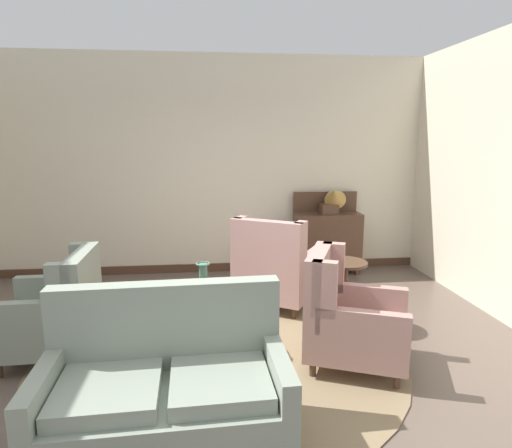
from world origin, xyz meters
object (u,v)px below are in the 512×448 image
(coffee_table, at_px, (205,317))
(armchair_back_corner, at_px, (276,270))
(gramophone, at_px, (333,198))
(porcelain_vase, at_px, (204,288))
(sideboard, at_px, (327,239))
(side_table, at_px, (344,288))
(armchair_far_left, at_px, (347,318))
(armchair_beside_settee, at_px, (57,312))
(settee, at_px, (166,385))

(coffee_table, bearing_deg, armchair_back_corner, 53.84)
(armchair_back_corner, xyz_separation_m, gramophone, (0.99, 1.13, 0.68))
(coffee_table, relative_size, porcelain_vase, 1.87)
(sideboard, distance_m, gramophone, 0.62)
(porcelain_vase, xyz_separation_m, side_table, (1.45, 0.44, -0.21))
(gramophone, bearing_deg, coffee_table, -128.83)
(coffee_table, xyz_separation_m, porcelain_vase, (-0.01, 0.03, 0.27))
(coffee_table, xyz_separation_m, armchair_far_left, (1.22, -0.31, 0.07))
(armchair_far_left, bearing_deg, armchair_beside_settee, 102.80)
(armchair_far_left, height_order, side_table, armchair_far_left)
(armchair_far_left, height_order, sideboard, sideboard)
(settee, distance_m, side_table, 2.35)
(settee, bearing_deg, gramophone, 56.99)
(armchair_beside_settee, xyz_separation_m, armchair_far_left, (2.55, -0.44, 0.01))
(armchair_far_left, relative_size, side_table, 1.47)
(porcelain_vase, distance_m, settee, 1.24)
(settee, relative_size, armchair_far_left, 1.49)
(sideboard, bearing_deg, gramophone, -62.30)
(settee, bearing_deg, armchair_beside_settee, 127.90)
(porcelain_vase, height_order, side_table, porcelain_vase)
(armchair_beside_settee, relative_size, gramophone, 1.98)
(porcelain_vase, distance_m, armchair_beside_settee, 1.34)
(armchair_beside_settee, relative_size, armchair_far_left, 0.93)
(side_table, xyz_separation_m, sideboard, (0.33, 1.88, 0.09))
(side_table, bearing_deg, porcelain_vase, -163.13)
(armchair_beside_settee, bearing_deg, armchair_far_left, 79.23)
(settee, distance_m, gramophone, 4.06)
(porcelain_vase, distance_m, armchair_back_corner, 1.39)
(coffee_table, bearing_deg, armchair_far_left, -14.35)
(porcelain_vase, bearing_deg, armchair_back_corner, 52.80)
(settee, xyz_separation_m, side_table, (1.68, 1.64, 0.01))
(coffee_table, distance_m, gramophone, 2.99)
(armchair_far_left, bearing_deg, coffee_table, 98.13)
(armchair_far_left, bearing_deg, armchair_back_corner, 38.08)
(armchair_back_corner, distance_m, armchair_beside_settee, 2.37)
(coffee_table, height_order, armchair_far_left, armchair_far_left)
(armchair_back_corner, relative_size, sideboard, 1.02)
(armchair_far_left, relative_size, gramophone, 2.12)
(coffee_table, bearing_deg, armchair_beside_settee, 174.73)
(gramophone, bearing_deg, porcelain_vase, -129.34)
(settee, xyz_separation_m, gramophone, (2.06, 3.43, 0.71))
(coffee_table, bearing_deg, porcelain_vase, 113.33)
(coffee_table, bearing_deg, gramophone, 51.17)
(coffee_table, height_order, side_table, side_table)
(armchair_beside_settee, bearing_deg, side_table, 95.99)
(gramophone, bearing_deg, armchair_back_corner, -131.30)
(porcelain_vase, bearing_deg, gramophone, 50.66)
(armchair_back_corner, xyz_separation_m, side_table, (0.62, -0.66, -0.02))
(coffee_table, distance_m, armchair_beside_settee, 1.34)
(sideboard, xyz_separation_m, gramophone, (0.05, -0.09, 0.61))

